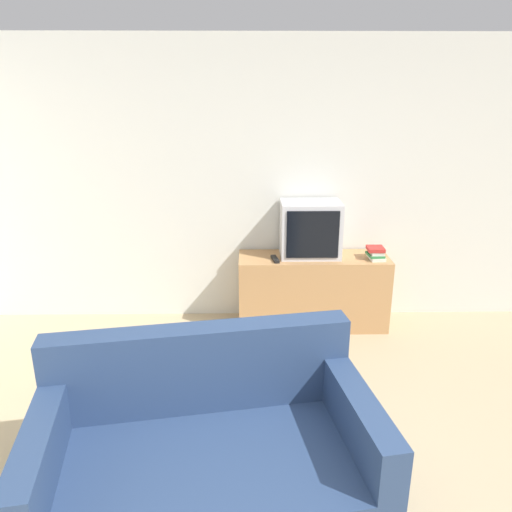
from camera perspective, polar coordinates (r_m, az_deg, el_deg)
The scene contains 6 objects.
wall_back at distance 4.68m, azimuth 4.83°, elevation 8.18°, with size 9.00×0.06×2.60m.
tv_stand at distance 4.71m, azimuth 6.47°, elevation -4.00°, with size 1.37×0.45×0.68m.
television at distance 4.55m, azimuth 6.23°, elevation 3.07°, with size 0.54×0.37×0.50m.
couch at distance 2.78m, azimuth -5.56°, elevation -23.03°, with size 1.79×1.20×0.94m.
book_stack at distance 4.62m, azimuth 13.53°, elevation 0.34°, with size 0.15×0.20×0.11m.
remote_on_stand at distance 4.47m, azimuth 2.20°, elevation -0.35°, with size 0.07×0.18×0.02m.
Camera 1 is at (-0.46, -1.55, 2.16)m, focal length 35.00 mm.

